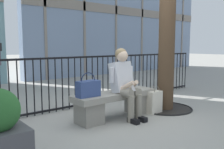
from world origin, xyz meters
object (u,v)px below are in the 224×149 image
at_px(stone_bench, 116,102).
at_px(handbag_on_bench, 88,88).
at_px(seated_person_with_phone, 125,81).
at_px(shopping_bag, 154,102).

xyz_separation_m(stone_bench, handbag_on_bench, (-0.58, -0.01, 0.31)).
distance_m(seated_person_with_phone, shopping_bag, 0.78).
height_order(seated_person_with_phone, shopping_bag, seated_person_with_phone).
height_order(seated_person_with_phone, handbag_on_bench, seated_person_with_phone).
distance_m(stone_bench, handbag_on_bench, 0.66).
relative_size(handbag_on_bench, shopping_bag, 0.77).
bearing_deg(seated_person_with_phone, shopping_bag, -11.25).
height_order(stone_bench, shopping_bag, shopping_bag).
bearing_deg(shopping_bag, handbag_on_bench, 169.41).
bearing_deg(stone_bench, seated_person_with_phone, -53.44).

